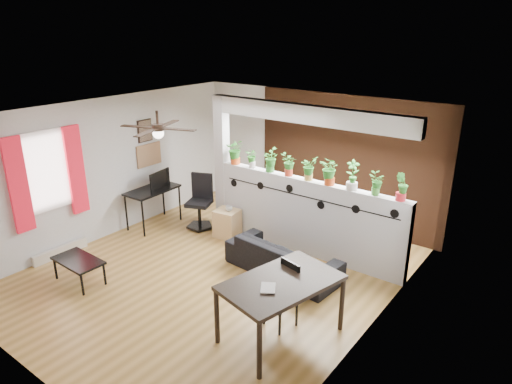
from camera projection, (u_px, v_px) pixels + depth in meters
name	position (u px, v px, depth m)	size (l,w,h in m)	color
room_shell	(213.00, 198.00, 7.00)	(6.30, 7.10, 2.90)	olive
partition_wall	(307.00, 217.00, 7.89)	(3.60, 0.18, 1.35)	#BCBCC1
ceiling_header	(311.00, 115.00, 7.28)	(3.60, 0.18, 0.30)	silver
pier_column	(222.00, 163.00, 8.75)	(0.22, 0.20, 2.60)	#BCBCC1
brick_panel	(347.00, 163.00, 8.78)	(3.90, 0.05, 2.60)	#AA5931
vine_decal	(305.00, 197.00, 7.68)	(3.31, 0.01, 0.30)	black
window_assembly	(47.00, 174.00, 7.46)	(0.09, 1.30, 1.55)	white
baseboard_heater	(60.00, 251.00, 7.94)	(0.08, 1.00, 0.18)	silver
corkboard	(149.00, 155.00, 9.14)	(0.03, 0.60, 0.45)	#8C6343
framed_art	(145.00, 131.00, 8.94)	(0.03, 0.34, 0.44)	#8C7259
ceiling_fan	(158.00, 130.00, 6.87)	(1.19, 1.19, 0.43)	black
potted_plant_0	(235.00, 151.00, 8.46)	(0.32, 0.30, 0.47)	#EC541B
potted_plant_1	(252.00, 157.00, 8.26)	(0.19, 0.16, 0.36)	silver
potted_plant_2	(270.00, 159.00, 8.02)	(0.27, 0.27, 0.42)	#338A32
potted_plant_3	(289.00, 164.00, 7.81)	(0.17, 0.21, 0.40)	red
potted_plant_4	(309.00, 168.00, 7.58)	(0.19, 0.23, 0.41)	gold
potted_plant_5	(330.00, 170.00, 7.35)	(0.26, 0.22, 0.46)	#C54517
potted_plant_6	(353.00, 174.00, 7.13)	(0.32, 0.31, 0.48)	silver
potted_plant_7	(376.00, 183.00, 6.92)	(0.20, 0.18, 0.36)	#459536
potted_plant_8	(402.00, 186.00, 6.69)	(0.26, 0.24, 0.42)	red
sofa	(283.00, 258.00, 7.36)	(1.82, 0.72, 0.53)	black
cube_shelf	(227.00, 223.00, 8.63)	(0.43, 0.39, 0.53)	tan
cup	(229.00, 208.00, 8.50)	(0.13, 0.13, 0.10)	gray
computer_desk	(153.00, 192.00, 8.98)	(0.59, 1.08, 0.77)	black
monitor	(158.00, 183.00, 9.03)	(0.05, 0.33, 0.19)	black
office_chair	(200.00, 205.00, 8.97)	(0.58, 0.58, 1.06)	black
dining_table	(281.00, 287.00, 5.69)	(1.22, 1.65, 0.81)	black
book	(261.00, 288.00, 5.48)	(0.18, 0.24, 0.02)	gray
folding_chair	(285.00, 288.00, 6.01)	(0.44, 0.44, 0.90)	black
coffee_table	(78.00, 262.00, 7.06)	(0.85, 0.49, 0.39)	black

